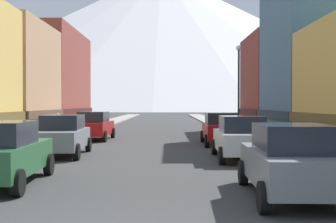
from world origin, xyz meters
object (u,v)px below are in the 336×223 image
car_left_1 (64,135)px  car_left_2 (96,126)px  pedestrian_0 (59,126)px  car_right_2 (223,128)px  car_right_1 (242,137)px  car_left_0 (3,153)px  streetlamp_right (240,77)px  car_right_0 (293,161)px

car_left_1 → car_left_2: same height
car_left_2 → pedestrian_0: 2.52m
car_right_2 → car_left_1: bearing=-145.3°
car_left_1 → pedestrian_0: 9.31m
car_right_1 → pedestrian_0: (-10.05, 10.38, -0.05)m
car_right_2 → pedestrian_0: 10.72m
car_left_0 → car_right_2: same height
pedestrian_0 → car_left_1: bearing=-74.8°
car_left_0 → pedestrian_0: (-2.45, 16.05, -0.05)m
pedestrian_0 → car_right_1: bearing=-45.9°
car_left_0 → streetlamp_right: streetlamp_right is taller
car_right_2 → pedestrian_0: car_right_2 is taller
car_left_1 → car_right_0: 11.58m
streetlamp_right → car_right_0: bearing=-95.1°
car_left_0 → car_left_2: bearing=90.0°
car_left_0 → car_left_2: 15.46m
car_left_1 → car_right_1: same height
car_right_1 → car_right_2: same height
car_left_2 → car_right_2: same height
car_left_0 → car_right_2: 14.48m
car_right_1 → streetlamp_right: streetlamp_right is taller
pedestrian_0 → car_right_2: bearing=-20.3°
car_left_0 → car_left_1: (-0.00, 7.07, 0.00)m
car_right_2 → streetlamp_right: 4.94m
car_right_0 → streetlamp_right: streetlamp_right is taller
car_left_2 → car_left_1: bearing=-90.0°
car_right_2 → streetlamp_right: (1.55, 3.53, 3.09)m
car_right_1 → car_right_2: bearing=90.0°
car_right_0 → car_right_1: bearing=90.0°
car_left_0 → car_left_1: 7.07m
car_right_0 → streetlamp_right: size_ratio=0.76×
car_left_2 → streetlamp_right: streetlamp_right is taller
car_left_1 → car_left_2: (0.00, 8.39, 0.00)m
car_left_0 → pedestrian_0: size_ratio=2.91×
car_left_2 → car_right_1: 12.40m
car_left_0 → car_right_0: same height
car_left_0 → pedestrian_0: car_left_0 is taller
car_left_2 → car_right_2: bearing=-22.4°
car_left_1 → car_right_2: bearing=34.7°
car_left_2 → car_right_1: same height
car_left_2 → car_right_2: 8.22m
car_left_0 → streetlamp_right: size_ratio=0.76×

